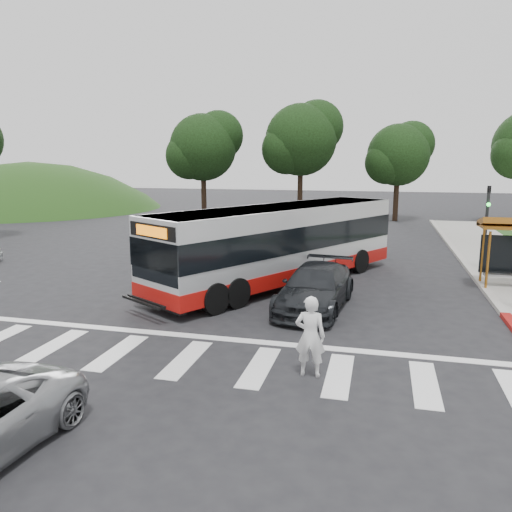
% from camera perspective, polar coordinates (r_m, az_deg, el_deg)
% --- Properties ---
extents(ground, '(140.00, 140.00, 0.00)m').
position_cam_1_polar(ground, '(17.99, -2.03, -5.77)').
color(ground, black).
rests_on(ground, ground).
extents(curb_east, '(0.30, 40.00, 0.15)m').
position_cam_1_polar(curb_east, '(25.41, 23.30, -1.53)').
color(curb_east, '#9E9991').
rests_on(curb_east, ground).
extents(hillside_nw, '(44.00, 44.00, 10.00)m').
position_cam_1_polar(hillside_nw, '(59.57, -24.22, 4.99)').
color(hillside_nw, '#1B4215').
rests_on(hillside_nw, ground).
extents(crosswalk_ladder, '(18.00, 2.60, 0.01)m').
position_cam_1_polar(crosswalk_ladder, '(13.53, -8.04, -11.60)').
color(crosswalk_ladder, silver).
rests_on(crosswalk_ladder, ground).
extents(traffic_signal_ne_short, '(0.18, 0.37, 4.00)m').
position_cam_1_polar(traffic_signal_ne_short, '(25.63, 24.86, 3.90)').
color(traffic_signal_ne_short, black).
rests_on(traffic_signal_ne_short, ground).
extents(tree_north_a, '(6.60, 6.15, 10.17)m').
position_cam_1_polar(tree_north_a, '(43.18, 5.28, 13.21)').
color(tree_north_a, black).
rests_on(tree_north_a, ground).
extents(tree_north_b, '(5.72, 5.33, 8.43)m').
position_cam_1_polar(tree_north_b, '(44.62, 16.05, 11.15)').
color(tree_north_b, black).
rests_on(tree_north_b, ground).
extents(tree_north_c, '(6.16, 5.74, 9.30)m').
position_cam_1_polar(tree_north_c, '(43.21, -5.96, 12.36)').
color(tree_north_c, black).
rests_on(tree_north_c, ground).
extents(transit_bus, '(8.76, 12.35, 3.28)m').
position_cam_1_polar(transit_bus, '(20.98, 2.85, 1.24)').
color(transit_bus, silver).
rests_on(transit_bus, ground).
extents(pedestrian, '(0.74, 0.50, 2.00)m').
position_cam_1_polar(pedestrian, '(12.20, 6.22, -9.10)').
color(pedestrian, white).
rests_on(pedestrian, ground).
extents(dark_sedan, '(2.63, 5.40, 1.51)m').
position_cam_1_polar(dark_sedan, '(17.68, 6.82, -3.59)').
color(dark_sedan, '#222427').
rests_on(dark_sedan, ground).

